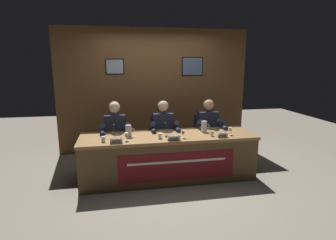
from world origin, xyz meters
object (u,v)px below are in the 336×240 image
object	(u,v)px
juice_glass_right	(230,130)
microphone_right	(220,129)
chair_left	(116,144)
water_cup_center	(160,136)
nameplate_left	(116,141)
nameplate_center	(174,138)
conference_table	(169,151)
chair_right	(205,139)
juice_glass_center	(183,132)
microphone_center	(167,132)
panelist_left	(115,132)
water_cup_left	(103,140)
juice_glass_left	(126,135)
panelist_center	(164,129)
nameplate_right	(222,135)
water_cup_right	(212,134)
water_pitcher_left_side	(129,131)
chair_center	(162,141)
water_pitcher_right_side	(204,127)
microphone_left	(114,134)
panelist_right	(209,127)

from	to	relation	value
juice_glass_right	microphone_right	xyz separation A→B (m)	(-0.13, 0.12, -0.01)
chair_left	water_cup_center	xyz separation A→B (m)	(0.68, -0.80, 0.32)
nameplate_left	nameplate_center	xyz separation A→B (m)	(0.86, -0.01, 0.00)
conference_table	water_cup_center	size ratio (longest dim) A/B	33.47
chair_left	chair_right	size ratio (longest dim) A/B	1.00
juice_glass_center	microphone_center	xyz separation A→B (m)	(-0.24, 0.12, -0.01)
juice_glass_center	chair_right	distance (m)	1.10
panelist_left	water_cup_left	bearing A→B (deg)	-105.64
juice_glass_left	panelist_center	xyz separation A→B (m)	(0.68, 0.61, -0.09)
juice_glass_center	microphone_right	world-z (taller)	microphone_right
juice_glass_left	juice_glass_right	bearing A→B (deg)	1.01
nameplate_right	conference_table	bearing A→B (deg)	166.59
water_cup_left	water_cup_right	size ratio (longest dim) A/B	1.00
nameplate_left	nameplate_right	world-z (taller)	same
juice_glass_center	water_pitcher_left_side	xyz separation A→B (m)	(-0.84, 0.22, 0.01)
chair_center	microphone_center	world-z (taller)	microphone_center
conference_table	chair_right	xyz separation A→B (m)	(0.85, 0.71, -0.05)
water_cup_right	panelist_left	bearing A→B (deg)	158.65
juice_glass_right	microphone_right	distance (m)	0.18
water_cup_center	microphone_center	world-z (taller)	microphone_center
water_cup_left	water_pitcher_right_side	size ratio (longest dim) A/B	0.40
water_cup_center	microphone_center	bearing A→B (deg)	41.79
nameplate_left	nameplate_right	bearing A→B (deg)	0.53
panelist_center	nameplate_right	world-z (taller)	panelist_center
panelist_left	microphone_left	world-z (taller)	panelist_left
water_cup_left	chair_right	size ratio (longest dim) A/B	0.09
chair_left	chair_center	world-z (taller)	same
nameplate_left	juice_glass_right	world-z (taller)	juice_glass_right
chair_center	juice_glass_center	size ratio (longest dim) A/B	7.41
nameplate_center	microphone_center	distance (m)	0.26
panelist_left	chair_center	bearing A→B (deg)	13.29
water_cup_center	water_cup_right	xyz separation A→B (m)	(0.85, -0.00, 0.00)
panelist_center	chair_left	bearing A→B (deg)	166.71
chair_right	nameplate_right	bearing A→B (deg)	-91.68
panelist_left	microphone_center	size ratio (longest dim) A/B	5.77
juice_glass_center	water_pitcher_left_side	bearing A→B (deg)	165.48
panelist_left	nameplate_center	bearing A→B (deg)	-40.11
juice_glass_left	panelist_right	size ratio (longest dim) A/B	0.10
chair_left	chair_center	bearing A→B (deg)	0.00
nameplate_right	water_pitcher_left_side	bearing A→B (deg)	167.86
juice_glass_right	water_cup_right	distance (m)	0.32
nameplate_left	water_cup_left	distance (m)	0.21
chair_left	juice_glass_right	bearing A→B (deg)	-22.90
nameplate_center	microphone_center	xyz separation A→B (m)	(-0.07, 0.25, 0.03)
microphone_left	juice_glass_center	size ratio (longest dim) A/B	1.74
juice_glass_center	nameplate_left	bearing A→B (deg)	-173.88
water_cup_right	juice_glass_right	bearing A→B (deg)	3.19
juice_glass_left	nameplate_center	xyz separation A→B (m)	(0.71, -0.13, -0.05)
panelist_left	chair_right	bearing A→B (deg)	6.73
juice_glass_left	water_pitcher_left_side	size ratio (longest dim) A/B	0.59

